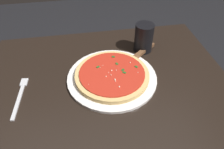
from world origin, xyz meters
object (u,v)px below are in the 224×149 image
pizza (112,74)px  cup_tall_drink (144,38)px  serving_plate (112,77)px  fork (20,95)px  pizza_server (138,55)px

pizza → cup_tall_drink: size_ratio=2.25×
cup_tall_drink → pizza: bearing=44.4°
serving_plate → pizza: bearing=-157.0°
serving_plate → fork: (0.32, 0.03, -0.00)m
serving_plate → pizza: pizza is taller
pizza → pizza_server: size_ratio=1.36×
pizza → serving_plate: bearing=23.0°
pizza_server → fork: bearing=16.3°
pizza → fork: pizza is taller
cup_tall_drink → fork: bearing=21.2°
pizza → pizza_server: (-0.12, -0.10, -0.00)m
cup_tall_drink → fork: size_ratio=0.64×
fork → pizza_server: bearing=-163.7°
serving_plate → pizza_server: (-0.12, -0.10, 0.01)m
pizza → fork: 0.32m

